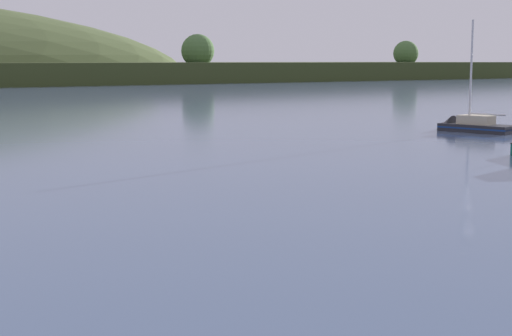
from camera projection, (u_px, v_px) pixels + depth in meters
sailboat_outer_reach at (468, 129)px, 72.34m from camera, size 4.76×8.10×11.57m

